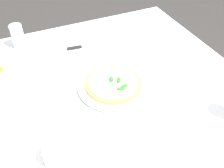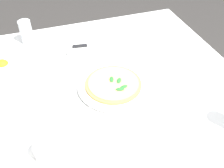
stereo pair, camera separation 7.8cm
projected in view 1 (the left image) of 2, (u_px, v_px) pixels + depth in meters
dining_table at (111, 106)px, 1.20m from camera, size 1.21×1.21×0.74m
pizza_plate at (113, 86)px, 1.11m from camera, size 0.31×0.31×0.02m
pizza at (114, 84)px, 1.10m from camera, size 0.24×0.24×0.02m
coffee_cup_back_corner at (56, 156)px, 0.82m from camera, size 0.13×0.13×0.07m
water_glass_far_left at (18, 38)px, 1.32m from camera, size 0.06×0.06×0.13m
napkin_folded at (84, 49)px, 1.32m from camera, size 0.24×0.18×0.02m
dinner_knife at (84, 46)px, 1.31m from camera, size 0.20×0.04×0.01m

